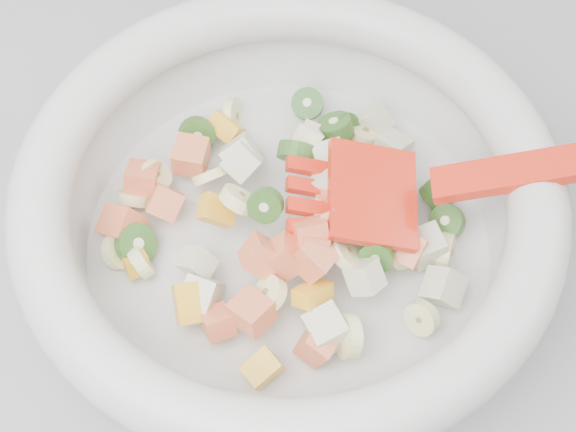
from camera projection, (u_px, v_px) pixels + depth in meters
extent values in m
cube|color=gray|center=(310.00, 426.00, 1.01)|extent=(2.00, 0.60, 0.90)
cylinder|color=silver|center=(288.00, 246.00, 0.60)|extent=(0.28, 0.28, 0.02)
torus|color=silver|center=(288.00, 192.00, 0.55)|extent=(0.35, 0.35, 0.04)
cylinder|color=#FBFFAA|center=(269.00, 294.00, 0.54)|extent=(0.03, 0.03, 0.02)
cylinder|color=#FBFFAA|center=(141.00, 263.00, 0.57)|extent=(0.02, 0.03, 0.03)
cylinder|color=#FBFFAA|center=(211.00, 175.00, 0.60)|extent=(0.03, 0.02, 0.03)
cylinder|color=#FBFFAA|center=(233.00, 116.00, 0.64)|extent=(0.02, 0.04, 0.04)
cylinder|color=#FBFFAA|center=(238.00, 200.00, 0.56)|extent=(0.03, 0.03, 0.03)
cylinder|color=#FBFFAA|center=(364.00, 135.00, 0.63)|extent=(0.03, 0.03, 0.02)
cylinder|color=#FBFFAA|center=(120.00, 250.00, 0.58)|extent=(0.03, 0.03, 0.03)
cylinder|color=#FBFFAA|center=(344.00, 254.00, 0.55)|extent=(0.03, 0.03, 0.03)
cylinder|color=#FBFFAA|center=(154.00, 177.00, 0.60)|extent=(0.03, 0.03, 0.02)
cylinder|color=#FBFFAA|center=(393.00, 160.00, 0.61)|extent=(0.03, 0.03, 0.04)
cylinder|color=#FBFFAA|center=(446.00, 252.00, 0.58)|extent=(0.03, 0.03, 0.03)
cylinder|color=#FBFFAA|center=(388.00, 182.00, 0.60)|extent=(0.03, 0.03, 0.01)
cylinder|color=#FBFFAA|center=(422.00, 318.00, 0.55)|extent=(0.02, 0.02, 0.03)
cylinder|color=#FBFFAA|center=(405.00, 250.00, 0.57)|extent=(0.03, 0.02, 0.03)
cylinder|color=#FBFFAA|center=(134.00, 198.00, 0.60)|extent=(0.03, 0.03, 0.02)
cylinder|color=#FBFFAA|center=(308.00, 143.00, 0.60)|extent=(0.03, 0.03, 0.03)
cylinder|color=#FBFFAA|center=(332.00, 213.00, 0.56)|extent=(0.04, 0.04, 0.02)
cylinder|color=#FBFFAA|center=(348.00, 337.00, 0.54)|extent=(0.02, 0.03, 0.03)
cube|color=#EE6A4B|center=(310.00, 237.00, 0.55)|extent=(0.02, 0.03, 0.03)
cube|color=#EE6A4B|center=(191.00, 156.00, 0.61)|extent=(0.03, 0.03, 0.03)
cube|color=#EE6A4B|center=(334.00, 202.00, 0.57)|extent=(0.02, 0.03, 0.02)
cube|color=#EE6A4B|center=(122.00, 225.00, 0.58)|extent=(0.04, 0.03, 0.03)
cube|color=#EE6A4B|center=(217.00, 322.00, 0.54)|extent=(0.02, 0.03, 0.02)
cube|color=#EE6A4B|center=(392.00, 226.00, 0.58)|extent=(0.03, 0.03, 0.03)
cube|color=#EE6A4B|center=(252.00, 312.00, 0.54)|extent=(0.03, 0.03, 0.02)
cube|color=#EE6A4B|center=(382.00, 185.00, 0.59)|extent=(0.03, 0.03, 0.03)
cube|color=#EE6A4B|center=(334.00, 225.00, 0.55)|extent=(0.03, 0.02, 0.03)
cube|color=#EE6A4B|center=(311.00, 246.00, 0.55)|extent=(0.02, 0.03, 0.03)
cube|color=#EE6A4B|center=(165.00, 203.00, 0.59)|extent=(0.03, 0.03, 0.03)
cube|color=#EE6A4B|center=(392.00, 199.00, 0.58)|extent=(0.03, 0.03, 0.03)
cube|color=#EE6A4B|center=(261.00, 256.00, 0.55)|extent=(0.03, 0.03, 0.03)
cube|color=#EE6A4B|center=(286.00, 256.00, 0.55)|extent=(0.03, 0.03, 0.03)
cube|color=#EE6A4B|center=(313.00, 258.00, 0.54)|extent=(0.03, 0.03, 0.03)
cube|color=#EE6A4B|center=(408.00, 249.00, 0.57)|extent=(0.03, 0.03, 0.03)
cube|color=#EE6A4B|center=(142.00, 181.00, 0.60)|extent=(0.03, 0.03, 0.03)
cube|color=#EE6A4B|center=(335.00, 198.00, 0.57)|extent=(0.03, 0.03, 0.03)
cube|color=#EE6A4B|center=(317.00, 344.00, 0.54)|extent=(0.03, 0.03, 0.03)
cylinder|color=#52AA38|center=(342.00, 130.00, 0.62)|extent=(0.03, 0.03, 0.03)
cylinder|color=#52AA38|center=(377.00, 255.00, 0.55)|extent=(0.03, 0.03, 0.03)
cylinder|color=#52AA38|center=(265.00, 205.00, 0.55)|extent=(0.03, 0.02, 0.03)
cylinder|color=#52AA38|center=(380.00, 204.00, 0.59)|extent=(0.03, 0.03, 0.03)
cylinder|color=#52AA38|center=(197.00, 135.00, 0.63)|extent=(0.03, 0.03, 0.03)
cylinder|color=#52AA38|center=(335.00, 128.00, 0.62)|extent=(0.04, 0.04, 0.02)
cylinder|color=#52AA38|center=(447.00, 222.00, 0.58)|extent=(0.03, 0.03, 0.03)
cylinder|color=#52AA38|center=(136.00, 244.00, 0.58)|extent=(0.03, 0.03, 0.03)
cylinder|color=#52AA38|center=(297.00, 153.00, 0.59)|extent=(0.03, 0.03, 0.03)
cylinder|color=#52AA38|center=(307.00, 104.00, 0.65)|extent=(0.03, 0.03, 0.03)
cylinder|color=#52AA38|center=(437.00, 195.00, 0.61)|extent=(0.03, 0.03, 0.03)
cube|color=beige|center=(375.00, 191.00, 0.59)|extent=(0.03, 0.03, 0.03)
cube|color=beige|center=(242.00, 155.00, 0.60)|extent=(0.03, 0.03, 0.04)
cube|color=beige|center=(365.00, 277.00, 0.55)|extent=(0.03, 0.03, 0.03)
cube|color=beige|center=(389.00, 233.00, 0.57)|extent=(0.03, 0.03, 0.03)
cube|color=beige|center=(427.00, 246.00, 0.57)|extent=(0.03, 0.02, 0.02)
cube|color=beige|center=(443.00, 287.00, 0.56)|extent=(0.03, 0.03, 0.03)
cube|color=beige|center=(329.00, 185.00, 0.57)|extent=(0.03, 0.03, 0.03)
cube|color=beige|center=(303.00, 141.00, 0.60)|extent=(0.03, 0.03, 0.03)
cube|color=beige|center=(242.00, 161.00, 0.59)|extent=(0.03, 0.03, 0.03)
cube|color=beige|center=(374.00, 122.00, 0.63)|extent=(0.03, 0.03, 0.03)
cube|color=beige|center=(327.00, 330.00, 0.54)|extent=(0.03, 0.03, 0.03)
cube|color=beige|center=(393.00, 150.00, 0.61)|extent=(0.03, 0.03, 0.03)
cube|color=beige|center=(328.00, 160.00, 0.60)|extent=(0.02, 0.03, 0.03)
cube|color=beige|center=(197.00, 263.00, 0.56)|extent=(0.03, 0.03, 0.03)
cube|color=beige|center=(311.00, 136.00, 0.62)|extent=(0.02, 0.02, 0.02)
cube|color=beige|center=(202.00, 294.00, 0.55)|extent=(0.03, 0.03, 0.03)
cube|color=gold|center=(134.00, 261.00, 0.58)|extent=(0.02, 0.03, 0.02)
cube|color=gold|center=(313.00, 294.00, 0.54)|extent=(0.03, 0.03, 0.03)
cube|color=gold|center=(225.00, 128.00, 0.63)|extent=(0.03, 0.03, 0.02)
cube|color=gold|center=(262.00, 368.00, 0.53)|extent=(0.03, 0.03, 0.02)
cube|color=gold|center=(217.00, 210.00, 0.57)|extent=(0.03, 0.02, 0.03)
cube|color=gold|center=(188.00, 304.00, 0.55)|extent=(0.02, 0.03, 0.02)
cube|color=red|center=(373.00, 195.00, 0.56)|extent=(0.08, 0.08, 0.03)
cube|color=red|center=(308.00, 167.00, 0.57)|extent=(0.03, 0.02, 0.02)
cube|color=red|center=(309.00, 187.00, 0.57)|extent=(0.03, 0.02, 0.02)
cube|color=red|center=(309.00, 208.00, 0.56)|extent=(0.03, 0.02, 0.02)
cube|color=red|center=(310.00, 230.00, 0.55)|extent=(0.03, 0.02, 0.02)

